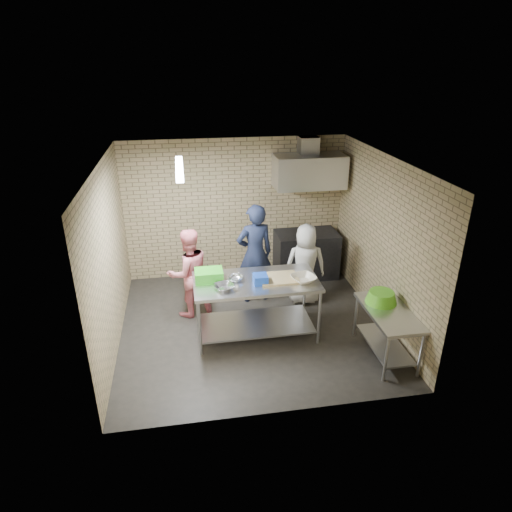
{
  "coord_description": "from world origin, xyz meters",
  "views": [
    {
      "loc": [
        -0.97,
        -6.17,
        4.07
      ],
      "look_at": [
        0.1,
        0.2,
        1.15
      ],
      "focal_mm": 31.44,
      "sensor_mm": 36.0,
      "label": 1
    }
  ],
  "objects_px": {
    "green_crate": "(209,275)",
    "bottle_green": "(329,172)",
    "bottle_red": "(309,173)",
    "stove": "(306,254)",
    "green_basin": "(381,297)",
    "prep_table": "(256,307)",
    "side_counter": "(386,333)",
    "man_navy": "(255,254)",
    "blue_tub": "(260,279)",
    "woman_white": "(305,264)",
    "woman_pink": "(189,273)"
  },
  "relations": [
    {
      "from": "stove",
      "to": "woman_white",
      "type": "bearing_deg",
      "value": -106.69
    },
    {
      "from": "prep_table",
      "to": "woman_pink",
      "type": "bearing_deg",
      "value": 141.59
    },
    {
      "from": "prep_table",
      "to": "woman_pink",
      "type": "xyz_separation_m",
      "value": [
        -0.99,
        0.79,
        0.29
      ]
    },
    {
      "from": "woman_pink",
      "to": "man_navy",
      "type": "bearing_deg",
      "value": 173.91
    },
    {
      "from": "man_navy",
      "to": "bottle_red",
      "type": "bearing_deg",
      "value": -148.69
    },
    {
      "from": "stove",
      "to": "green_crate",
      "type": "relative_size",
      "value": 2.86
    },
    {
      "from": "green_crate",
      "to": "side_counter",
      "type": "bearing_deg",
      "value": -21.68
    },
    {
      "from": "prep_table",
      "to": "bottle_green",
      "type": "xyz_separation_m",
      "value": [
        1.77,
        2.13,
        1.54
      ]
    },
    {
      "from": "side_counter",
      "to": "man_navy",
      "type": "relative_size",
      "value": 0.67
    },
    {
      "from": "green_crate",
      "to": "blue_tub",
      "type": "bearing_deg",
      "value": -16.35
    },
    {
      "from": "side_counter",
      "to": "woman_pink",
      "type": "bearing_deg",
      "value": 149.17
    },
    {
      "from": "green_basin",
      "to": "bottle_red",
      "type": "distance_m",
      "value": 3.01
    },
    {
      "from": "prep_table",
      "to": "blue_tub",
      "type": "distance_m",
      "value": 0.55
    },
    {
      "from": "green_crate",
      "to": "green_basin",
      "type": "height_order",
      "value": "green_crate"
    },
    {
      "from": "prep_table",
      "to": "bottle_red",
      "type": "xyz_separation_m",
      "value": [
        1.37,
        2.13,
        1.56
      ]
    },
    {
      "from": "stove",
      "to": "green_basin",
      "type": "height_order",
      "value": "green_basin"
    },
    {
      "from": "side_counter",
      "to": "bottle_red",
      "type": "xyz_separation_m",
      "value": [
        -0.4,
        2.99,
        1.65
      ]
    },
    {
      "from": "side_counter",
      "to": "stove",
      "type": "distance_m",
      "value": 2.79
    },
    {
      "from": "side_counter",
      "to": "blue_tub",
      "type": "height_order",
      "value": "blue_tub"
    },
    {
      "from": "green_basin",
      "to": "bottle_red",
      "type": "bearing_deg",
      "value": 97.9
    },
    {
      "from": "stove",
      "to": "man_navy",
      "type": "distance_m",
      "value": 1.48
    },
    {
      "from": "blue_tub",
      "to": "woman_white",
      "type": "xyz_separation_m",
      "value": [
        0.97,
        0.97,
        -0.29
      ]
    },
    {
      "from": "stove",
      "to": "green_crate",
      "type": "xyz_separation_m",
      "value": [
        -2.02,
        -1.77,
        0.58
      ]
    },
    {
      "from": "woman_pink",
      "to": "bottle_green",
      "type": "bearing_deg",
      "value": -174.73
    },
    {
      "from": "stove",
      "to": "green_basin",
      "type": "bearing_deg",
      "value": -80.24
    },
    {
      "from": "side_counter",
      "to": "green_crate",
      "type": "distance_m",
      "value": 2.74
    },
    {
      "from": "stove",
      "to": "man_navy",
      "type": "relative_size",
      "value": 0.67
    },
    {
      "from": "side_counter",
      "to": "woman_pink",
      "type": "xyz_separation_m",
      "value": [
        -2.77,
        1.65,
        0.39
      ]
    },
    {
      "from": "blue_tub",
      "to": "bottle_red",
      "type": "distance_m",
      "value": 2.78
    },
    {
      "from": "man_navy",
      "to": "blue_tub",
      "type": "bearing_deg",
      "value": 75.26
    },
    {
      "from": "blue_tub",
      "to": "side_counter",
      "type": "bearing_deg",
      "value": -23.89
    },
    {
      "from": "prep_table",
      "to": "bottle_red",
      "type": "relative_size",
      "value": 10.5
    },
    {
      "from": "bottle_red",
      "to": "bottle_green",
      "type": "xyz_separation_m",
      "value": [
        0.4,
        0.0,
        -0.01
      ]
    },
    {
      "from": "bottle_red",
      "to": "side_counter",
      "type": "bearing_deg",
      "value": -82.38
    },
    {
      "from": "bottle_red",
      "to": "green_crate",
      "type": "bearing_deg",
      "value": -135.95
    },
    {
      "from": "man_navy",
      "to": "stove",
      "type": "bearing_deg",
      "value": -154.77
    },
    {
      "from": "green_crate",
      "to": "blue_tub",
      "type": "height_order",
      "value": "green_crate"
    },
    {
      "from": "green_crate",
      "to": "woman_white",
      "type": "distance_m",
      "value": 1.9
    },
    {
      "from": "bottle_red",
      "to": "stove",
      "type": "bearing_deg",
      "value": -101.77
    },
    {
      "from": "prep_table",
      "to": "stove",
      "type": "distance_m",
      "value": 2.3
    },
    {
      "from": "green_basin",
      "to": "stove",
      "type": "bearing_deg",
      "value": 99.76
    },
    {
      "from": "stove",
      "to": "bottle_red",
      "type": "distance_m",
      "value": 1.6
    },
    {
      "from": "bottle_red",
      "to": "man_navy",
      "type": "height_order",
      "value": "bottle_red"
    },
    {
      "from": "blue_tub",
      "to": "bottle_red",
      "type": "relative_size",
      "value": 1.17
    },
    {
      "from": "green_crate",
      "to": "bottle_green",
      "type": "xyz_separation_m",
      "value": [
        2.47,
        2.01,
        0.99
      ]
    },
    {
      "from": "green_crate",
      "to": "bottle_green",
      "type": "distance_m",
      "value": 3.33
    },
    {
      "from": "green_crate",
      "to": "prep_table",
      "type": "bearing_deg",
      "value": -9.73
    },
    {
      "from": "man_navy",
      "to": "green_basin",
      "type": "bearing_deg",
      "value": 123.79
    },
    {
      "from": "bottle_red",
      "to": "man_navy",
      "type": "bearing_deg",
      "value": -139.35
    },
    {
      "from": "stove",
      "to": "woman_pink",
      "type": "xyz_separation_m",
      "value": [
        -2.32,
        -1.1,
        0.32
      ]
    }
  ]
}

